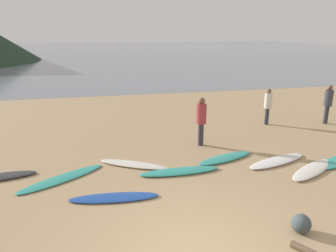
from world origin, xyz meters
TOP-DOWN VIEW (x-y plane):
  - ground_plane at (0.00, 10.00)m, footprint 120.00×120.00m
  - ocean_water at (0.00, 65.45)m, footprint 140.00×100.00m
  - surfboard_1 at (-2.63, 3.75)m, footprint 2.43×1.84m
  - surfboard_2 at (-1.29, 2.35)m, footprint 2.23×0.72m
  - surfboard_3 at (-0.59, 4.22)m, footprint 2.14×1.49m
  - surfboard_4 at (0.67, 3.43)m, footprint 2.36×0.52m
  - surfboard_5 at (2.36, 4.08)m, footprint 2.15×1.18m
  - surfboard_6 at (3.83, 3.48)m, footprint 2.37×1.24m
  - surfboard_7 at (4.50, 2.67)m, footprint 2.19×1.56m
  - person_0 at (2.00, 5.51)m, footprint 0.35×0.35m
  - person_1 at (8.31, 6.93)m, footprint 0.35×0.35m
  - person_2 at (5.68, 7.40)m, footprint 0.32×0.32m
  - beach_rock_near at (2.33, 0.14)m, footprint 0.40×0.40m

SIDE VIEW (x-z plane):
  - ground_plane at x=0.00m, z-range -0.20..0.00m
  - ocean_water at x=0.00m, z-range 0.00..0.00m
  - surfboard_1 at x=-2.63m, z-range 0.00..0.06m
  - surfboard_2 at x=-1.29m, z-range 0.00..0.07m
  - surfboard_5 at x=2.36m, z-range 0.00..0.09m
  - surfboard_6 at x=3.83m, z-range 0.00..0.09m
  - surfboard_4 at x=0.67m, z-range 0.00..0.09m
  - surfboard_7 at x=4.50m, z-range 0.00..0.09m
  - surfboard_3 at x=-0.59m, z-range 0.00..0.10m
  - beach_rock_near at x=2.33m, z-range 0.00..0.40m
  - person_2 at x=5.68m, z-range 0.14..1.72m
  - person_1 at x=8.31m, z-range 0.16..1.88m
  - person_0 at x=2.00m, z-range 0.16..1.90m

